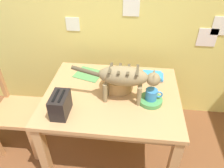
% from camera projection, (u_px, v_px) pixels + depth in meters
% --- Properties ---
extents(wall_rear, '(4.75, 0.11, 2.50)m').
position_uv_depth(wall_rear, '(108.00, 5.00, 2.13)').
color(wall_rear, '#E7D86E').
rests_on(wall_rear, ground_plane).
extents(dining_table, '(1.14, 0.92, 0.72)m').
position_uv_depth(dining_table, '(112.00, 101.00, 1.91)').
color(dining_table, tan).
rests_on(dining_table, ground_plane).
extents(cat, '(0.69, 0.17, 0.31)m').
position_uv_depth(cat, '(125.00, 77.00, 1.66)').
color(cat, '#897751').
rests_on(cat, dining_table).
extents(saucer_bowl, '(0.19, 0.19, 0.04)m').
position_uv_depth(saucer_bowl, '(150.00, 100.00, 1.75)').
color(saucer_bowl, '#4A9550').
rests_on(saucer_bowl, dining_table).
extents(coffee_mug, '(0.14, 0.09, 0.09)m').
position_uv_depth(coffee_mug, '(152.00, 94.00, 1.71)').
color(coffee_mug, '#307EC4').
rests_on(coffee_mug, saucer_bowl).
extents(magazine, '(0.30, 0.27, 0.01)m').
position_uv_depth(magazine, '(89.00, 74.00, 2.09)').
color(magazine, '#50914F').
rests_on(magazine, dining_table).
extents(book_stack, '(0.20, 0.14, 0.05)m').
position_uv_depth(book_stack, '(153.00, 76.00, 2.02)').
color(book_stack, silver).
rests_on(book_stack, dining_table).
extents(wicker_basket, '(0.27, 0.27, 0.12)m').
position_uv_depth(wicker_basket, '(118.00, 82.00, 1.89)').
color(wicker_basket, tan).
rests_on(wicker_basket, dining_table).
extents(toaster, '(0.12, 0.20, 0.18)m').
position_uv_depth(toaster, '(60.00, 105.00, 1.61)').
color(toaster, black).
rests_on(toaster, dining_table).
extents(wooden_chair_near, '(0.43, 0.43, 0.94)m').
position_uv_depth(wooden_chair_near, '(13.00, 110.00, 2.07)').
color(wooden_chair_near, tan).
rests_on(wooden_chair_near, ground_plane).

